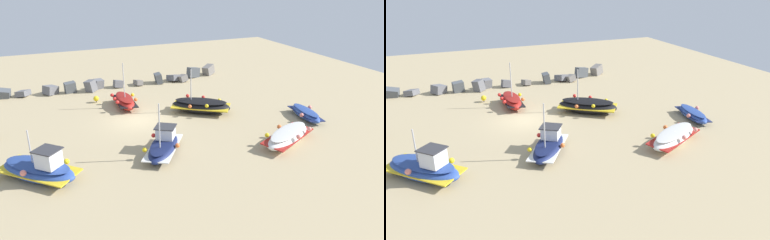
# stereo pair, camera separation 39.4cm
# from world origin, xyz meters

# --- Properties ---
(ground_plane) EXTENTS (58.56, 58.56, 0.00)m
(ground_plane) POSITION_xyz_m (0.00, 0.00, 0.00)
(ground_plane) COLOR tan
(fishing_boat_0) EXTENTS (3.71, 4.50, 3.64)m
(fishing_boat_0) POSITION_xyz_m (-0.01, -6.04, 0.53)
(fishing_boat_0) COLOR navy
(fishing_boat_0) RESTS_ON ground_plane
(fishing_boat_1) EXTENTS (5.01, 4.31, 3.57)m
(fishing_boat_1) POSITION_xyz_m (5.15, -0.32, 0.57)
(fishing_boat_1) COLOR black
(fishing_boat_1) RESTS_ON ground_plane
(fishing_boat_2) EXTENTS (1.95, 3.87, 0.80)m
(fishing_boat_2) POSITION_xyz_m (12.17, -4.69, 0.40)
(fishing_boat_2) COLOR #2D4C9E
(fishing_boat_2) RESTS_ON ground_plane
(fishing_boat_3) EXTENTS (1.97, 3.85, 3.89)m
(fishing_boat_3) POSITION_xyz_m (-0.24, 3.40, 0.52)
(fishing_boat_3) COLOR maroon
(fishing_boat_3) RESTS_ON ground_plane
(fishing_boat_4) EXTENTS (5.03, 3.65, 1.05)m
(fishing_boat_4) POSITION_xyz_m (8.15, -7.88, 0.50)
(fishing_boat_4) COLOR white
(fishing_boat_4) RESTS_ON ground_plane
(fishing_boat_5) EXTENTS (4.72, 4.70, 2.93)m
(fishing_boat_5) POSITION_xyz_m (-7.35, -6.32, 0.61)
(fishing_boat_5) COLOR #2D4C9E
(fishing_boat_5) RESTS_ON ground_plane
(breakwater_rocks) EXTENTS (23.28, 2.74, 1.35)m
(breakwater_rocks) POSITION_xyz_m (0.67, 9.48, 0.42)
(breakwater_rocks) COLOR slate
(breakwater_rocks) RESTS_ON ground_plane
(mooring_buoy_0) EXTENTS (0.47, 0.47, 0.60)m
(mooring_buoy_0) POSITION_xyz_m (-2.28, 5.47, 0.36)
(mooring_buoy_0) COLOR #3F3F42
(mooring_buoy_0) RESTS_ON ground_plane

